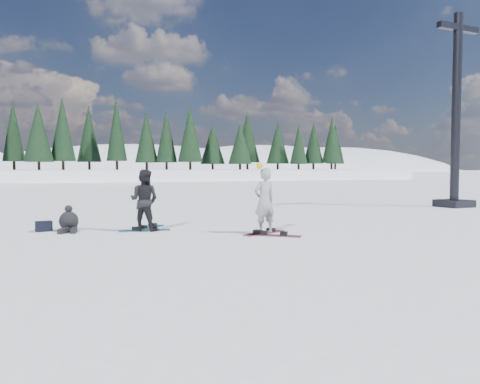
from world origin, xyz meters
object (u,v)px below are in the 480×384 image
object	(u,v)px
lift_tower	(456,129)
seated_rider	(69,221)
snowboarder_man	(144,200)
snowboard_loose_a	(148,228)
snowboarder_woman	(264,200)
snowboard_loose_b	(274,235)
gear_bag	(44,226)

from	to	relation	value
lift_tower	seated_rider	size ratio (longest dim) A/B	9.28
snowboarder_man	seated_rider	world-z (taller)	snowboarder_man
snowboard_loose_a	snowboarder_woman	bearing A→B (deg)	-86.48
snowboarder_man	snowboard_loose_b	xyz separation A→B (m)	(3.22, -2.20, -0.90)
snowboard_loose_b	seated_rider	bearing A→B (deg)	-172.40
lift_tower	snowboarder_man	distance (m)	15.71
snowboard_loose_a	snowboard_loose_b	world-z (taller)	same
lift_tower	snowboarder_man	xyz separation A→B (m)	(-15.03, -3.61, -2.77)
gear_bag	snowboard_loose_a	distance (m)	3.01
seated_rider	gear_bag	size ratio (longest dim) A/B	2.17
snowboarder_woman	seated_rider	distance (m)	5.80
lift_tower	snowboard_loose_a	bearing A→B (deg)	-174.51
gear_bag	snowboard_loose_b	distance (m)	6.79
snowboarder_woman	gear_bag	distance (m)	6.55
snowboarder_woman	seated_rider	size ratio (longest dim) A/B	2.07
seated_rider	snowboard_loose_a	world-z (taller)	seated_rider
snowboarder_man	seated_rider	xyz separation A→B (m)	(-2.12, 0.64, -0.62)
snowboarder_man	snowboard_loose_a	xyz separation A→B (m)	(0.18, 0.57, -0.90)
gear_bag	seated_rider	bearing A→B (deg)	-19.63
seated_rider	snowboard_loose_a	xyz separation A→B (m)	(2.29, -0.06, -0.28)
snowboarder_man	seated_rider	size ratio (longest dim) A/B	1.87
lift_tower	gear_bag	distance (m)	18.40
snowboarder_woman	gear_bag	size ratio (longest dim) A/B	4.50
snowboarder_woman	gear_bag	world-z (taller)	snowboarder_woman
snowboard_loose_a	lift_tower	bearing A→B (deg)	-37.90
lift_tower	gear_bag	bearing A→B (deg)	-177.39
snowboarder_woman	seated_rider	world-z (taller)	snowboarder_woman
seated_rider	snowboard_loose_a	size ratio (longest dim) A/B	0.65
snowboard_loose_b	snowboard_loose_a	bearing A→B (deg)	173.28
lift_tower	snowboard_loose_a	distance (m)	15.60
seated_rider	gear_bag	world-z (taller)	seated_rider
gear_bag	snowboard_loose_b	size ratio (longest dim) A/B	0.30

